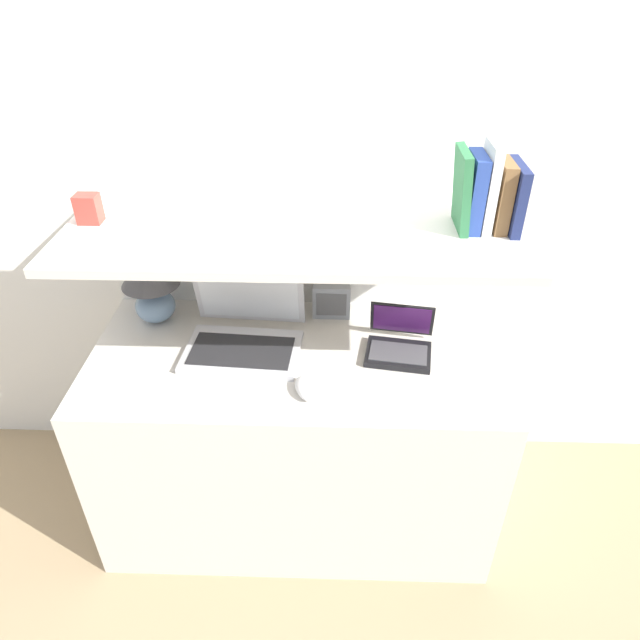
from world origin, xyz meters
The scene contains 16 objects.
ground_plane centered at (0.00, 0.00, 0.00)m, with size 12.00×12.00×0.00m, color #9E8460.
wall_back centered at (0.00, 0.72, 1.20)m, with size 6.00×0.05×2.40m.
desk centered at (0.00, 0.33, 0.38)m, with size 1.37×0.66×0.76m.
back_riser centered at (0.00, 0.68, 0.58)m, with size 1.37×0.04×1.17m.
shelf centered at (0.00, 0.40, 1.18)m, with size 1.37×0.59×0.03m.
table_lamp centered at (-0.51, 0.53, 0.93)m, with size 0.20×0.20×0.28m.
laptop_large centered at (-0.17, 0.38, 0.81)m, with size 0.40×0.33×0.27m.
laptop_small centered at (0.35, 0.36, 0.79)m, with size 0.24×0.23×0.15m.
computer_mouse centered at (0.04, 0.15, 0.77)m, with size 0.09×0.13×0.04m.
router_box centered at (0.12, 0.58, 0.82)m, with size 0.14×0.07×0.13m.
book_navy centered at (0.64, 0.40, 1.29)m, with size 0.03×0.17×0.19m.
book_brown centered at (0.60, 0.40, 1.29)m, with size 0.04×0.13×0.20m.
book_white centered at (0.56, 0.40, 1.32)m, with size 0.03×0.14×0.25m.
book_blue centered at (0.52, 0.40, 1.30)m, with size 0.04×0.14×0.22m.
book_green centered at (0.49, 0.40, 1.31)m, with size 0.04×0.16×0.23m.
shelf_gadget centered at (-0.61, 0.40, 1.24)m, with size 0.07×0.05×0.09m.
Camera 1 is at (0.13, -1.17, 1.92)m, focal length 32.00 mm.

